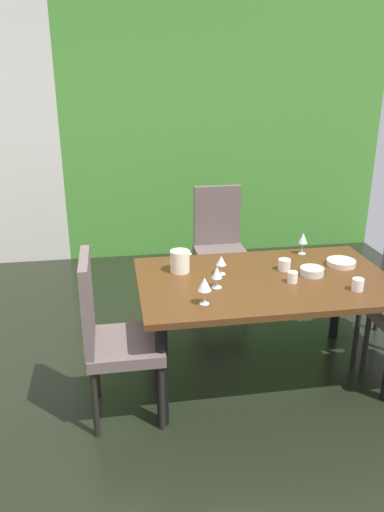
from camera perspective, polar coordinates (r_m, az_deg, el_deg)
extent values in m
cube|color=black|center=(3.32, -4.24, -16.78)|extent=(5.66, 5.65, 0.02)
cube|color=#489133|center=(5.59, 3.92, 14.15)|extent=(3.52, 0.10, 2.74)
cube|color=#512E15|center=(3.28, 8.33, -2.88)|extent=(1.65, 1.01, 0.04)
cylinder|color=black|center=(3.67, -4.79, -6.34)|extent=(0.07, 0.07, 0.69)
cylinder|color=black|center=(4.03, 16.25, -4.58)|extent=(0.07, 0.07, 0.69)
cylinder|color=black|center=(2.97, -3.43, -13.36)|extent=(0.07, 0.07, 0.69)
cube|color=#655451|center=(3.02, -7.61, -10.12)|extent=(0.44, 0.44, 0.07)
cube|color=#655451|center=(2.89, -11.86, -5.47)|extent=(0.05, 0.42, 0.57)
cylinder|color=black|center=(3.32, -4.19, -11.97)|extent=(0.04, 0.04, 0.43)
cylinder|color=black|center=(3.01, -3.48, -15.85)|extent=(0.04, 0.04, 0.43)
cylinder|color=black|center=(3.32, -10.89, -12.37)|extent=(0.04, 0.04, 0.43)
cylinder|color=black|center=(3.01, -11.00, -16.31)|extent=(0.04, 0.04, 0.43)
cylinder|color=black|center=(3.72, 19.25, -9.35)|extent=(0.04, 0.04, 0.43)
cube|color=#655451|center=(4.38, 3.36, 0.16)|extent=(0.44, 0.44, 0.07)
cube|color=#655451|center=(4.48, 2.88, 4.46)|extent=(0.42, 0.05, 0.57)
cylinder|color=black|center=(4.35, 6.27, -3.68)|extent=(0.04, 0.04, 0.43)
cylinder|color=black|center=(4.27, 1.34, -4.04)|extent=(0.04, 0.04, 0.43)
cylinder|color=black|center=(4.69, 5.06, -1.79)|extent=(0.04, 0.04, 0.43)
cylinder|color=black|center=(4.61, 0.47, -2.09)|extent=(0.04, 0.04, 0.43)
cube|color=#655451|center=(3.95, 19.93, -3.52)|extent=(0.44, 0.44, 0.07)
cylinder|color=black|center=(3.82, 18.29, -8.36)|extent=(0.04, 0.04, 0.43)
cylinder|color=black|center=(4.12, 15.93, -5.89)|extent=(0.04, 0.04, 0.43)
cylinder|color=black|center=(4.29, 20.56, -5.36)|extent=(0.04, 0.04, 0.43)
cylinder|color=silver|center=(3.11, 2.83, -3.59)|extent=(0.06, 0.06, 0.00)
cylinder|color=silver|center=(3.10, 2.84, -3.04)|extent=(0.01, 0.01, 0.06)
cone|color=silver|center=(3.07, 2.86, -1.87)|extent=(0.07, 0.07, 0.07)
cylinder|color=silver|center=(2.90, 1.42, -5.46)|extent=(0.06, 0.06, 0.00)
cylinder|color=silver|center=(2.88, 1.43, -4.68)|extent=(0.01, 0.01, 0.08)
cone|color=silver|center=(2.85, 1.44, -3.21)|extent=(0.08, 0.08, 0.08)
cylinder|color=silver|center=(3.75, 12.44, 0.29)|extent=(0.06, 0.06, 0.00)
cylinder|color=silver|center=(3.74, 12.49, 0.88)|extent=(0.01, 0.01, 0.08)
cone|color=silver|center=(3.71, 12.58, 2.02)|extent=(0.07, 0.07, 0.08)
cylinder|color=silver|center=(3.31, 3.33, -2.06)|extent=(0.06, 0.06, 0.00)
cylinder|color=silver|center=(3.30, 3.34, -1.52)|extent=(0.01, 0.01, 0.06)
cone|color=silver|center=(3.27, 3.36, -0.51)|extent=(0.07, 0.07, 0.06)
cylinder|color=beige|center=(3.59, 16.68, -0.74)|extent=(0.20, 0.20, 0.04)
cylinder|color=silver|center=(3.38, 13.55, -1.71)|extent=(0.15, 0.15, 0.05)
cylinder|color=white|center=(3.41, 10.51, -0.98)|extent=(0.08, 0.08, 0.08)
cylinder|color=white|center=(3.23, 11.42, -2.39)|extent=(0.06, 0.06, 0.07)
cylinder|color=white|center=(3.22, 18.42, -3.11)|extent=(0.07, 0.07, 0.08)
cylinder|color=#F1EDCD|center=(3.32, -1.39, -0.61)|extent=(0.13, 0.13, 0.15)
cone|color=#F1EDCD|center=(3.30, -0.40, 0.46)|extent=(0.05, 0.05, 0.03)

